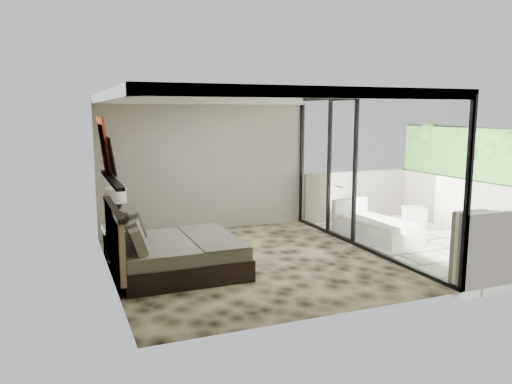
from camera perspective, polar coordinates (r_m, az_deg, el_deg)
name	(u,v)px	position (r m, az deg, el deg)	size (l,w,h in m)	color
floor	(249,261)	(8.53, -0.79, -7.92)	(5.00, 5.00, 0.00)	black
ceiling	(249,94)	(8.16, -0.84, 11.16)	(4.50, 5.00, 0.02)	silver
back_wall	(206,165)	(10.57, -5.71, 3.11)	(4.50, 0.02, 2.80)	gray
left_wall	(108,187)	(7.72, -16.52, 0.54)	(0.02, 5.00, 2.80)	gray
glass_wall	(364,173)	(9.28, 12.26, 2.11)	(0.08, 5.00, 2.80)	white
terrace_slab	(426,243)	(10.45, 18.83, -5.55)	(3.00, 5.00, 0.12)	beige
parapet_far	(480,208)	(11.24, 24.22, -1.67)	(0.30, 5.00, 1.10)	beige
foliage_hedge	(484,155)	(11.11, 24.59, 3.91)	(0.36, 4.60, 1.10)	#447E27
picture_ledge	(112,179)	(7.81, -16.18, 1.40)	(0.12, 2.20, 0.05)	black
bed	(172,253)	(7.97, -9.59, -6.88)	(1.95, 1.89, 1.08)	black
nightstand	(120,240)	(9.11, -15.29, -5.30)	(0.56, 0.56, 0.56)	black
table_lamp	(116,202)	(9.00, -15.73, -1.10)	(0.37, 0.37, 0.69)	black
abstract_canvas	(104,145)	(8.56, -17.00, 5.21)	(0.04, 0.90, 0.90)	red
framed_print	(111,156)	(8.08, -16.23, 3.96)	(0.03, 0.50, 0.60)	black
ottoman	(414,217)	(11.48, 17.63, -2.75)	(0.45, 0.45, 0.45)	silver
lounger	(374,228)	(10.28, 13.38, -3.98)	(1.10, 1.86, 0.69)	white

